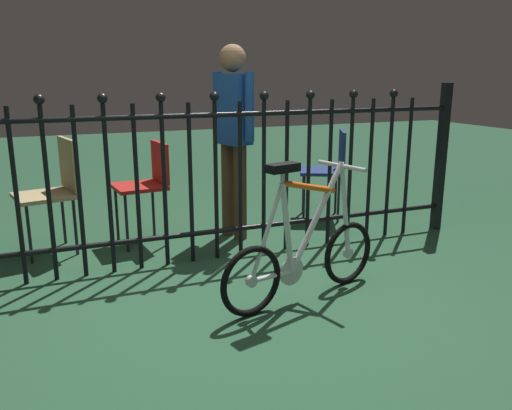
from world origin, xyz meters
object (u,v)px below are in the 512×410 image
Objects in this scene: chair_tan at (55,185)px; bicycle at (303,252)px; chair_red at (147,180)px; chair_navy at (330,165)px; person_visitor at (233,126)px.

bicycle is at bearing -48.19° from chair_tan.
bicycle reaches higher than chair_red.
chair_navy is 1.02× the size of chair_red.
chair_tan is at bearing 131.81° from bicycle.
chair_navy is at bearing 12.17° from person_visitor.
bicycle is 1.44× the size of chair_red.
chair_navy is 0.95× the size of chair_tan.
bicycle is 1.65m from chair_red.
chair_tan is at bearing 173.35° from person_visitor.
person_visitor is at bearing 88.28° from bicycle.
chair_tan is 1.49m from person_visitor.
person_visitor is at bearing -167.83° from chair_navy.
chair_navy is (1.10, 1.60, 0.22)m from bicycle.
bicycle is at bearing -91.72° from person_visitor.
chair_tan reaches higher than bicycle.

